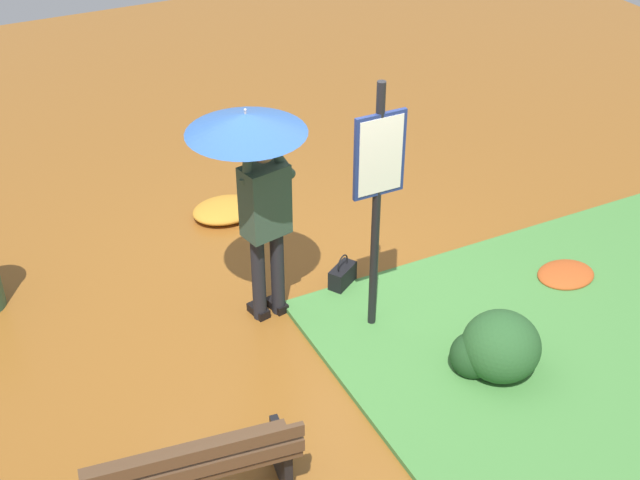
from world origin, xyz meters
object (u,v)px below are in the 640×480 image
person_with_umbrella (255,163)px  handbag (342,277)px  info_sign_post (378,184)px  park_bench (195,473)px

person_with_umbrella → handbag: 1.66m
info_sign_post → park_bench: bearing=30.8°
park_bench → person_with_umbrella: bearing=-124.8°
handbag → park_bench: park_bench is taller
person_with_umbrella → handbag: size_ratio=5.53×
person_with_umbrella → park_bench: size_ratio=1.46×
park_bench → info_sign_post: bearing=-149.2°
handbag → park_bench: bearing=41.4°
park_bench → handbag: bearing=-138.6°
info_sign_post → handbag: 1.46m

